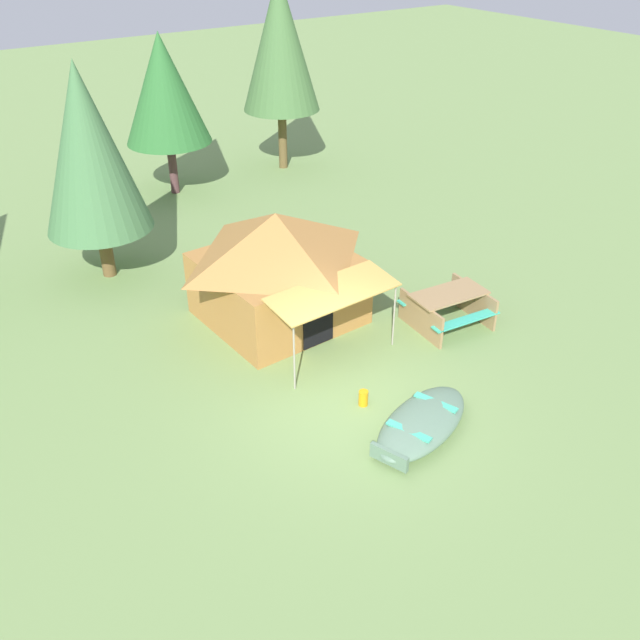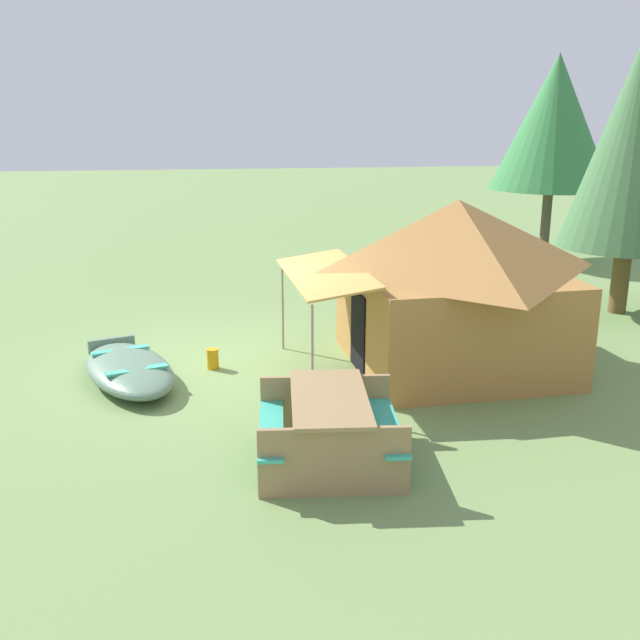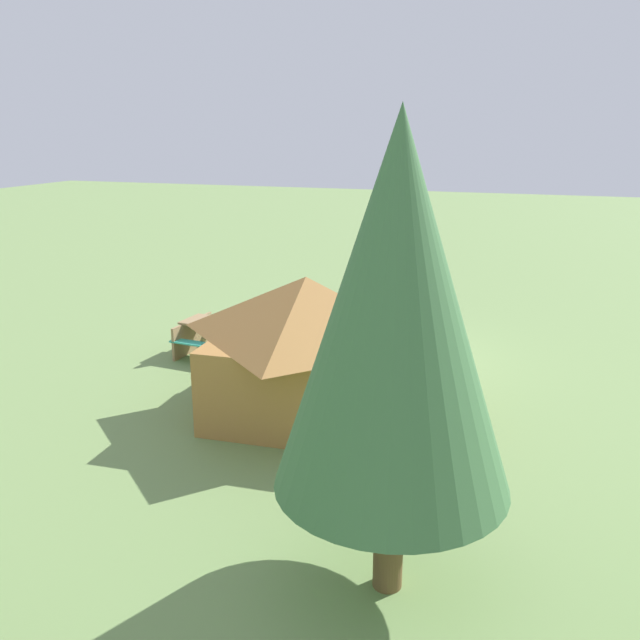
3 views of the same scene
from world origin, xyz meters
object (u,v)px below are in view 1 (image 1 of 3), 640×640
object	(u,v)px
picnic_table	(448,305)
fuel_can	(363,398)
beached_rowboat	(422,423)
pine_tree_back_right	(88,149)
pine_tree_far_center	(280,43)
cooler_box	(259,343)
pine_tree_back_left	(164,89)
canvas_cabin_tent	(278,265)

from	to	relation	value
picnic_table	fuel_can	distance (m)	3.48
beached_rowboat	pine_tree_back_right	xyz separation A→B (m)	(-2.46, 8.87, 3.00)
picnic_table	pine_tree_far_center	xyz separation A→B (m)	(2.49, 10.84, 3.61)
beached_rowboat	pine_tree_far_center	distance (m)	14.81
beached_rowboat	cooler_box	bearing A→B (deg)	105.64
picnic_table	pine_tree_back_left	bearing A→B (deg)	98.56
canvas_cabin_tent	pine_tree_far_center	size ratio (longest dim) A/B	0.67
beached_rowboat	canvas_cabin_tent	size ratio (longest dim) A/B	0.63
pine_tree_far_center	cooler_box	bearing A→B (deg)	-124.26
beached_rowboat	pine_tree_back_left	size ratio (longest dim) A/B	0.55
canvas_cabin_tent	pine_tree_far_center	distance (m)	10.44
beached_rowboat	picnic_table	world-z (taller)	picnic_table
fuel_can	pine_tree_back_right	bearing A→B (deg)	105.06
canvas_cabin_tent	picnic_table	distance (m)	3.79
beached_rowboat	fuel_can	size ratio (longest dim) A/B	8.62
canvas_cabin_tent	pine_tree_back_right	bearing A→B (deg)	120.46
beached_rowboat	canvas_cabin_tent	distance (m)	4.87
pine_tree_back_right	beached_rowboat	bearing A→B (deg)	-74.52
beached_rowboat	canvas_cabin_tent	bearing A→B (deg)	90.34
pine_tree_far_center	beached_rowboat	bearing A→B (deg)	-111.97
canvas_cabin_tent	pine_tree_far_center	xyz separation A→B (m)	(5.37, 8.51, 2.79)
fuel_can	pine_tree_back_right	world-z (taller)	pine_tree_back_right
pine_tree_far_center	picnic_table	bearing A→B (deg)	-102.93
fuel_can	pine_tree_far_center	world-z (taller)	pine_tree_far_center
cooler_box	pine_tree_back_left	world-z (taller)	pine_tree_back_left
canvas_cabin_tent	picnic_table	size ratio (longest dim) A/B	2.35
cooler_box	pine_tree_back_right	xyz separation A→B (m)	(-1.38, 5.04, 3.01)
pine_tree_back_right	pine_tree_far_center	xyz separation A→B (m)	(7.80, 4.38, 0.89)
fuel_can	pine_tree_back_right	xyz separation A→B (m)	(-2.07, 7.69, 3.04)
beached_rowboat	pine_tree_back_right	size ratio (longest dim) A/B	0.51
pine_tree_back_left	pine_tree_back_right	world-z (taller)	pine_tree_back_right
cooler_box	pine_tree_back_right	size ratio (longest dim) A/B	0.11
pine_tree_back_left	pine_tree_back_right	bearing A→B (deg)	-130.81
picnic_table	pine_tree_far_center	world-z (taller)	pine_tree_far_center
picnic_table	cooler_box	world-z (taller)	picnic_table
picnic_table	cooler_box	bearing A→B (deg)	160.19
fuel_can	pine_tree_back_left	xyz separation A→B (m)	(1.63, 11.97, 3.06)
fuel_can	pine_tree_far_center	xyz separation A→B (m)	(5.73, 12.07, 3.93)
picnic_table	pine_tree_back_right	world-z (taller)	pine_tree_back_right
cooler_box	pine_tree_back_right	world-z (taller)	pine_tree_back_right
fuel_can	picnic_table	bearing A→B (deg)	20.87
pine_tree_back_right	pine_tree_back_left	bearing A→B (deg)	49.19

